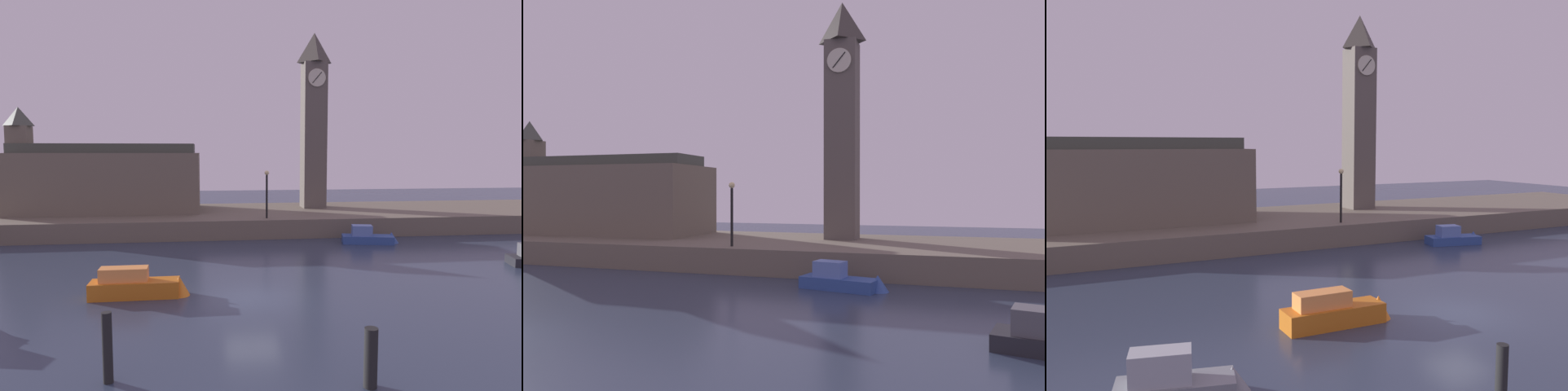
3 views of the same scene
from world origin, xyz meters
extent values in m
plane|color=#2D384C|center=(0.00, 0.00, 0.00)|extent=(120.00, 120.00, 0.00)
cube|color=#6B6051|center=(0.00, 20.00, 0.75)|extent=(70.00, 12.00, 1.50)
cube|color=#5B544C|center=(8.02, 21.85, 8.20)|extent=(2.11, 2.11, 13.41)
cylinder|color=beige|center=(8.02, 20.73, 13.42)|extent=(1.60, 0.12, 1.60)
cube|color=black|center=(8.02, 20.66, 13.42)|extent=(0.87, 0.04, 1.02)
pyramid|color=#403A35|center=(8.02, 21.85, 16.27)|extent=(2.32, 2.32, 2.73)
cube|color=#6B6051|center=(-10.68, 21.15, 4.07)|extent=(16.08, 6.86, 5.14)
cube|color=#42473D|center=(-10.68, 21.15, 7.04)|extent=(15.27, 4.12, 0.80)
cylinder|color=black|center=(2.71, 15.19, 3.21)|extent=(0.16, 0.16, 3.42)
sphere|color=#F2E099|center=(2.71, 15.19, 5.10)|extent=(0.36, 0.36, 0.36)
cylinder|color=black|center=(-4.95, -7.16, 1.05)|extent=(0.29, 0.29, 2.11)
cube|color=#A8ADB2|center=(-12.41, -2.71, 1.14)|extent=(1.73, 1.12, 0.88)
cone|color=gray|center=(-10.45, -2.71, 0.38)|extent=(1.24, 1.24, 0.79)
cube|color=#2D4C93|center=(9.77, 11.74, 0.29)|extent=(3.89, 2.12, 0.58)
cube|color=#5B7AC1|center=(9.33, 11.74, 0.96)|extent=(1.61, 1.25, 0.77)
cone|color=#2D4C93|center=(11.61, 11.74, 0.32)|extent=(1.47, 1.47, 0.92)
cube|color=orange|center=(-5.37, 0.87, 0.39)|extent=(4.06, 1.22, 0.77)
cube|color=#FF9947|center=(-5.86, 0.87, 1.09)|extent=(2.18, 0.85, 0.63)
cone|color=orange|center=(-3.35, 0.87, 0.43)|extent=(1.08, 1.08, 1.01)
camera|label=1|loc=(-2.07, -20.33, 6.69)|focal=31.46mm
camera|label=2|loc=(14.35, -11.93, 4.64)|focal=34.47mm
camera|label=3|loc=(-14.33, -16.10, 6.97)|focal=35.30mm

